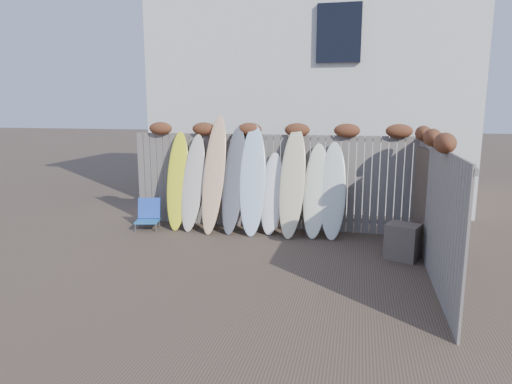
% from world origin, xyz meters
% --- Properties ---
extents(ground, '(80.00, 80.00, 0.00)m').
position_xyz_m(ground, '(0.00, 0.00, 0.00)').
color(ground, '#493A2D').
extents(back_fence, '(6.05, 0.28, 2.24)m').
position_xyz_m(back_fence, '(0.06, 2.39, 1.18)').
color(back_fence, slate).
rests_on(back_fence, ground).
extents(right_fence, '(0.28, 4.40, 2.24)m').
position_xyz_m(right_fence, '(2.99, 0.25, 1.14)').
color(right_fence, slate).
rests_on(right_fence, ground).
extents(house, '(8.50, 5.50, 6.33)m').
position_xyz_m(house, '(0.50, 6.50, 3.20)').
color(house, silver).
rests_on(house, ground).
extents(beach_chair, '(0.58, 0.60, 0.63)m').
position_xyz_m(beach_chair, '(-2.50, 1.78, 0.29)').
color(beach_chair, '#2264AC').
rests_on(beach_chair, ground).
extents(wooden_crate, '(0.65, 0.60, 0.61)m').
position_xyz_m(wooden_crate, '(2.64, 0.89, 0.30)').
color(wooden_crate, '#6B5E50').
rests_on(wooden_crate, ground).
extents(lattice_panel, '(0.26, 1.24, 1.87)m').
position_xyz_m(lattice_panel, '(2.99, 1.11, 0.93)').
color(lattice_panel, brown).
rests_on(lattice_panel, ground).
extents(surfboard_0, '(0.53, 0.77, 2.05)m').
position_xyz_m(surfboard_0, '(-1.89, 1.99, 1.02)').
color(surfboard_0, yellow).
rests_on(surfboard_0, ground).
extents(surfboard_1, '(0.54, 0.75, 2.00)m').
position_xyz_m(surfboard_1, '(-1.53, 1.95, 1.00)').
color(surfboard_1, beige).
rests_on(surfboard_1, ground).
extents(surfboard_2, '(0.52, 0.88, 2.40)m').
position_xyz_m(surfboard_2, '(-1.05, 1.90, 1.20)').
color(surfboard_2, '#FBAE7B').
rests_on(surfboard_2, ground).
extents(surfboard_3, '(0.52, 0.80, 2.17)m').
position_xyz_m(surfboard_3, '(-0.64, 1.95, 1.08)').
color(surfboard_3, '#565863').
rests_on(surfboard_3, ground).
extents(surfboard_4, '(0.61, 0.83, 2.21)m').
position_xyz_m(surfboard_4, '(-0.24, 1.94, 1.10)').
color(surfboard_4, '#AFCCE9').
rests_on(surfboard_4, ground).
extents(surfboard_5, '(0.50, 0.62, 1.65)m').
position_xyz_m(surfboard_5, '(0.15, 2.03, 0.82)').
color(surfboard_5, white).
rests_on(surfboard_5, ground).
extents(surfboard_6, '(0.56, 0.80, 2.17)m').
position_xyz_m(surfboard_6, '(0.58, 1.92, 1.09)').
color(surfboard_6, beige).
rests_on(surfboard_6, ground).
extents(surfboard_7, '(0.54, 0.70, 1.85)m').
position_xyz_m(surfboard_7, '(1.04, 1.99, 0.93)').
color(surfboard_7, white).
rests_on(surfboard_7, ground).
extents(surfboard_8, '(0.53, 0.69, 1.89)m').
position_xyz_m(surfboard_8, '(1.38, 1.98, 0.94)').
color(surfboard_8, silver).
rests_on(surfboard_8, ground).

